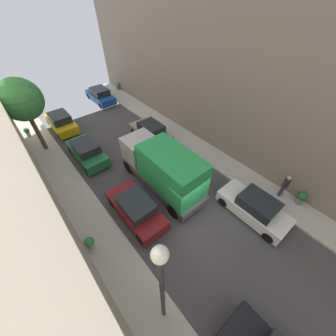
# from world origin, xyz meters

# --- Properties ---
(ground) EXTENTS (32.00, 32.00, 0.00)m
(ground) POSITION_xyz_m (0.00, 0.00, 0.00)
(ground) COLOR #423F42
(sidewalk_left) EXTENTS (2.00, 44.00, 0.15)m
(sidewalk_left) POSITION_xyz_m (-5.00, 0.00, 0.07)
(sidewalk_left) COLOR #B7B2A8
(sidewalk_left) RESTS_ON ground
(sidewalk_right) EXTENTS (2.00, 44.00, 0.15)m
(sidewalk_right) POSITION_xyz_m (5.00, 0.00, 0.07)
(sidewalk_right) COLOR #B7B2A8
(sidewalk_right) RESTS_ON ground
(building_right) EXTENTS (6.00, 44.00, 16.86)m
(building_right) POSITION_xyz_m (9.00, 0.00, 8.43)
(building_right) COLOR gray
(building_right) RESTS_ON ground
(parked_car_left_3) EXTENTS (1.78, 4.20, 1.57)m
(parked_car_left_3) POSITION_xyz_m (-2.70, 2.35, 0.72)
(parked_car_left_3) COLOR maroon
(parked_car_left_3) RESTS_ON ground
(parked_car_left_4) EXTENTS (1.78, 4.20, 1.57)m
(parked_car_left_4) POSITION_xyz_m (-2.70, 9.25, 0.72)
(parked_car_left_4) COLOR #1E6638
(parked_car_left_4) RESTS_ON ground
(parked_car_left_5) EXTENTS (1.78, 4.20, 1.57)m
(parked_car_left_5) POSITION_xyz_m (-2.70, 14.92, 0.72)
(parked_car_left_5) COLOR gold
(parked_car_left_5) RESTS_ON ground
(parked_car_right_2) EXTENTS (1.78, 4.20, 1.57)m
(parked_car_right_2) POSITION_xyz_m (2.70, -2.07, 0.72)
(parked_car_right_2) COLOR white
(parked_car_right_2) RESTS_ON ground
(parked_car_right_3) EXTENTS (1.78, 4.20, 1.57)m
(parked_car_right_3) POSITION_xyz_m (2.70, 8.19, 0.72)
(parked_car_right_3) COLOR gray
(parked_car_right_3) RESTS_ON ground
(parked_car_right_4) EXTENTS (1.78, 4.20, 1.57)m
(parked_car_right_4) POSITION_xyz_m (2.70, 17.80, 0.72)
(parked_car_right_4) COLOR #194799
(parked_car_right_4) RESTS_ON ground
(delivery_truck) EXTENTS (2.26, 6.60, 3.38)m
(delivery_truck) POSITION_xyz_m (0.00, 3.15, 1.79)
(delivery_truck) COLOR #4C4C51
(delivery_truck) RESTS_ON ground
(pedestrian) EXTENTS (0.40, 0.36, 1.72)m
(pedestrian) POSITION_xyz_m (5.36, -2.43, 1.07)
(pedestrian) COLOR #2D334C
(pedestrian) RESTS_ON sidewalk_right
(street_tree_0) EXTENTS (2.93, 2.93, 5.72)m
(street_tree_0) POSITION_xyz_m (-4.94, 12.64, 4.37)
(street_tree_0) COLOR brown
(street_tree_0) RESTS_ON sidewalk_left
(potted_plant_0) EXTENTS (0.56, 0.56, 0.88)m
(potted_plant_0) POSITION_xyz_m (5.74, 19.26, 0.64)
(potted_plant_0) COLOR slate
(potted_plant_0) RESTS_ON sidewalk_right
(potted_plant_1) EXTENTS (0.54, 0.54, 0.90)m
(potted_plant_1) POSITION_xyz_m (5.68, -3.53, 0.62)
(potted_plant_1) COLOR slate
(potted_plant_1) RESTS_ON sidewalk_right
(potted_plant_3) EXTENTS (0.46, 0.46, 0.83)m
(potted_plant_3) POSITION_xyz_m (-5.54, 15.43, 0.62)
(potted_plant_3) COLOR #B2A899
(potted_plant_3) RESTS_ON sidewalk_left
(potted_plant_5) EXTENTS (0.51, 0.51, 0.78)m
(potted_plant_5) POSITION_xyz_m (-5.69, 2.25, 0.59)
(potted_plant_5) COLOR #B2A899
(potted_plant_5) RESTS_ON sidewalk_left
(lamp_post) EXTENTS (0.44, 0.44, 6.25)m
(lamp_post) POSITION_xyz_m (-4.60, -2.53, 4.19)
(lamp_post) COLOR #333338
(lamp_post) RESTS_ON sidewalk_left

